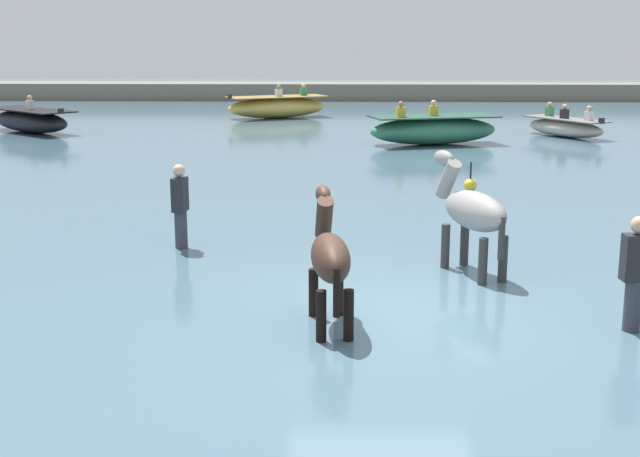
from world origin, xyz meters
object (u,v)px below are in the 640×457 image
boat_far_offshore (277,107)px  person_onlooker_right (180,212)px  horse_lead_dark_bay (330,260)px  boat_mid_outer (30,121)px  boat_mid_channel (565,127)px  horse_trailing_grey (472,213)px  person_wading_close (635,281)px  channel_buoy (470,185)px  boat_near_port (433,130)px

boat_far_offshore → person_onlooker_right: bearing=-89.7°
horse_lead_dark_bay → boat_mid_outer: (-10.74, 20.03, -0.40)m
boat_mid_outer → person_onlooker_right: size_ratio=2.49×
boat_far_offshore → boat_mid_channel: bearing=-32.0°
horse_trailing_grey → person_wading_close: 2.85m
boat_mid_outer → channel_buoy: (13.65, -11.17, -0.25)m
boat_near_port → person_onlooker_right: (-5.37, -13.38, 0.15)m
horse_lead_dark_bay → channel_buoy: bearing=71.8°
horse_trailing_grey → channel_buoy: size_ratio=3.02×
boat_near_port → person_onlooker_right: bearing=-111.9°
boat_mid_channel → boat_near_port: bearing=-154.9°
horse_lead_dark_bay → person_wading_close: 3.50m
boat_mid_outer → boat_far_offshore: size_ratio=0.92×
horse_lead_dark_bay → boat_far_offshore: bearing=95.7°
person_onlooker_right → channel_buoy: 7.45m
person_onlooker_right → boat_mid_outer: bearing=116.9°
horse_lead_dark_bay → boat_mid_channel: 20.66m
person_onlooker_right → person_wading_close: 7.02m
horse_trailing_grey → boat_near_port: bearing=86.2°
boat_mid_channel → horse_lead_dark_bay: bearing=-111.4°
boat_mid_outer → boat_near_port: 13.99m
boat_far_offshore → person_wading_close: 26.32m
boat_mid_outer → boat_far_offshore: (8.19, 5.50, 0.04)m
boat_far_offshore → channel_buoy: boat_far_offshore is taller
boat_mid_outer → person_wading_close: person_wading_close is taller
horse_lead_dark_bay → boat_mid_channel: bearing=68.6°
person_onlooker_right → person_wading_close: size_ratio=1.00×
boat_far_offshore → person_wading_close: (6.04, -25.61, 0.15)m
person_onlooker_right → horse_lead_dark_bay: bearing=-56.6°
person_wading_close → channel_buoy: (-0.58, 8.94, -0.44)m
person_onlooker_right → channel_buoy: size_ratio=2.52×
boat_mid_channel → boat_far_offshore: bearing=148.0°
horse_lead_dark_bay → boat_mid_channel: size_ratio=0.55×
boat_far_offshore → person_wading_close: same height
horse_trailing_grey → person_wading_close: bearing=-57.7°
horse_trailing_grey → boat_mid_outer: (-12.71, 17.71, -0.48)m
channel_buoy → horse_trailing_grey: bearing=-98.2°
boat_far_offshore → person_onlooker_right: (0.12, -21.85, 0.15)m
boat_mid_outer → channel_buoy: 17.64m
horse_lead_dark_bay → boat_far_offshore: (-2.55, 25.54, -0.36)m
boat_near_port → channel_buoy: bearing=-90.2°
horse_trailing_grey → boat_far_offshore: size_ratio=0.44×
person_wading_close → channel_buoy: 8.97m
horse_trailing_grey → boat_far_offshore: horse_trailing_grey is taller
boat_far_offshore → person_onlooker_right: 21.85m
horse_lead_dark_bay → horse_trailing_grey: horse_trailing_grey is taller
horse_trailing_grey → person_wading_close: horse_trailing_grey is taller
horse_trailing_grey → channel_buoy: 6.65m
boat_mid_outer → boat_far_offshore: 9.86m
boat_mid_outer → boat_near_port: bearing=-12.3°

